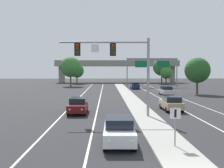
# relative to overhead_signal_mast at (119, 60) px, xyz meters

# --- Properties ---
(median_island) EXTENTS (2.40, 110.00, 0.15)m
(median_island) POSITION_rel_overhead_signal_mast_xyz_m (2.50, 3.20, -5.30)
(median_island) COLOR #9E9B93
(median_island) RESTS_ON ground
(lane_stripe_oncoming_center) EXTENTS (0.14, 100.00, 0.01)m
(lane_stripe_oncoming_center) POSITION_rel_overhead_signal_mast_xyz_m (-2.20, 10.20, -5.37)
(lane_stripe_oncoming_center) COLOR silver
(lane_stripe_oncoming_center) RESTS_ON ground
(lane_stripe_receding_center) EXTENTS (0.14, 100.00, 0.01)m
(lane_stripe_receding_center) POSITION_rel_overhead_signal_mast_xyz_m (7.20, 10.20, -5.37)
(lane_stripe_receding_center) COLOR silver
(lane_stripe_receding_center) RESTS_ON ground
(edge_stripe_left) EXTENTS (0.14, 100.00, 0.01)m
(edge_stripe_left) POSITION_rel_overhead_signal_mast_xyz_m (-5.50, 10.20, -5.37)
(edge_stripe_left) COLOR silver
(edge_stripe_left) RESTS_ON ground
(edge_stripe_right) EXTENTS (0.14, 100.00, 0.01)m
(edge_stripe_right) POSITION_rel_overhead_signal_mast_xyz_m (10.50, 10.20, -5.37)
(edge_stripe_right) COLOR silver
(edge_stripe_right) RESTS_ON ground
(overhead_signal_mast) EXTENTS (8.26, 0.44, 7.20)m
(overhead_signal_mast) POSITION_rel_overhead_signal_mast_xyz_m (0.00, 0.00, 0.00)
(overhead_signal_mast) COLOR gray
(overhead_signal_mast) RESTS_ON median_island
(median_sign_post) EXTENTS (0.60, 0.10, 2.20)m
(median_sign_post) POSITION_rel_overhead_signal_mast_xyz_m (2.66, -10.16, -3.79)
(median_sign_post) COLOR gray
(median_sign_post) RESTS_ON median_island
(car_oncoming_white) EXTENTS (1.91, 4.51, 1.58)m
(car_oncoming_white) POSITION_rel_overhead_signal_mast_xyz_m (-0.43, -9.08, -4.55)
(car_oncoming_white) COLOR silver
(car_oncoming_white) RESTS_ON ground
(car_oncoming_darkred) EXTENTS (1.84, 4.48, 1.58)m
(car_oncoming_darkred) POSITION_rel_overhead_signal_mast_xyz_m (-4.07, 2.58, -4.55)
(car_oncoming_darkred) COLOR #5B0F14
(car_oncoming_darkred) RESTS_ON ground
(car_receding_tan) EXTENTS (1.87, 4.49, 1.58)m
(car_receding_tan) POSITION_rel_overhead_signal_mast_xyz_m (5.83, 4.22, -4.55)
(car_receding_tan) COLOR tan
(car_receding_tan) RESTS_ON ground
(car_receding_silver) EXTENTS (1.86, 4.49, 1.58)m
(car_receding_silver) POSITION_rel_overhead_signal_mast_xyz_m (9.19, 22.20, -4.55)
(car_receding_silver) COLOR #B7B7BC
(car_receding_silver) RESTS_ON ground
(car_receding_navy) EXTENTS (1.87, 4.49, 1.58)m
(car_receding_navy) POSITION_rel_overhead_signal_mast_xyz_m (5.39, 38.30, -4.55)
(car_receding_navy) COLOR #141E4C
(car_receding_navy) RESTS_ON ground
(highway_sign_gantry) EXTENTS (13.28, 0.42, 7.50)m
(highway_sign_gantry) POSITION_rel_overhead_signal_mast_xyz_m (10.70, 46.33, 0.79)
(highway_sign_gantry) COLOR gray
(highway_sign_gantry) RESTS_ON ground
(overpass_bridge) EXTENTS (42.40, 6.40, 7.65)m
(overpass_bridge) POSITION_rel_overhead_signal_mast_xyz_m (2.50, 71.02, 0.41)
(overpass_bridge) COLOR gray
(overpass_bridge) RESTS_ON ground
(tree_far_right_c) EXTENTS (3.76, 3.76, 5.44)m
(tree_far_right_c) POSITION_rel_overhead_signal_mast_xyz_m (17.03, 58.64, -1.82)
(tree_far_right_c) COLOR #4C3823
(tree_far_right_c) RESTS_ON ground
(tree_far_right_b) EXTENTS (5.66, 5.66, 8.19)m
(tree_far_right_b) POSITION_rel_overhead_signal_mast_xyz_m (16.27, 61.43, -0.02)
(tree_far_right_b) COLOR #4C3823
(tree_far_right_b) RESTS_ON ground
(tree_far_left_c) EXTENTS (4.32, 4.32, 6.25)m
(tree_far_left_c) POSITION_rel_overhead_signal_mast_xyz_m (-10.42, 61.44, -1.29)
(tree_far_left_c) COLOR #4C3823
(tree_far_left_c) RESTS_ON ground
(tree_far_left_b) EXTENTS (5.50, 5.50, 7.95)m
(tree_far_left_b) POSITION_rel_overhead_signal_mast_xyz_m (-10.74, 48.79, -0.18)
(tree_far_left_b) COLOR #4C3823
(tree_far_left_b) RESTS_ON ground
(tree_far_right_a) EXTENTS (4.60, 4.60, 6.65)m
(tree_far_right_a) POSITION_rel_overhead_signal_mast_xyz_m (15.26, 24.25, -1.03)
(tree_far_right_a) COLOR #4C3823
(tree_far_right_a) RESTS_ON ground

